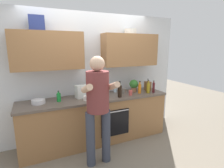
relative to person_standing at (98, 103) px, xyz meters
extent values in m
plane|color=#756B5B|center=(0.22, 0.67, -1.01)|extent=(12.00, 12.00, 0.00)
cube|color=silver|center=(0.22, 1.03, 0.24)|extent=(4.00, 0.06, 2.50)
cube|color=olive|center=(-0.58, 0.84, 0.76)|extent=(1.19, 0.32, 0.65)
cube|color=olive|center=(1.03, 0.84, 0.76)|extent=(1.19, 0.32, 0.65)
cylinder|color=silver|center=(1.03, 0.84, 1.14)|extent=(0.25, 0.25, 0.10)
cube|color=navy|center=(-0.73, 0.84, 1.20)|extent=(0.24, 0.20, 0.24)
cube|color=olive|center=(0.22, 0.67, -0.58)|extent=(2.80, 0.60, 0.86)
cube|color=brown|center=(0.22, 0.67, -0.13)|extent=(2.84, 0.64, 0.04)
cube|color=black|center=(0.47, 0.36, -0.56)|extent=(0.56, 0.02, 0.50)
cylinder|color=silver|center=(0.47, 0.34, -0.33)|extent=(0.52, 0.02, 0.02)
cylinder|color=#383D4C|center=(-0.13, 0.00, -0.57)|extent=(0.14, 0.14, 0.88)
cylinder|color=#383D4C|center=(0.13, 0.00, -0.57)|extent=(0.14, 0.14, 0.88)
cylinder|color=brown|center=(0.00, 0.00, 0.17)|extent=(0.34, 0.34, 0.61)
sphere|color=#D8AD8C|center=(0.00, 0.00, 0.59)|extent=(0.22, 0.22, 0.22)
cylinder|color=#D8AD8C|center=(-0.20, -0.12, 0.26)|extent=(0.09, 0.31, 0.19)
cylinder|color=#D8AD8C|center=(0.20, -0.12, 0.26)|extent=(0.09, 0.31, 0.19)
cylinder|color=#8C4C14|center=(0.18, 0.81, 0.02)|extent=(0.07, 0.07, 0.27)
cylinder|color=#8C4C14|center=(0.18, 0.81, 0.18)|extent=(0.03, 0.03, 0.06)
cylinder|color=black|center=(0.18, 0.81, 0.22)|extent=(0.04, 0.04, 0.02)
cylinder|color=orange|center=(1.12, 0.57, -0.02)|extent=(0.06, 0.06, 0.18)
cylinder|color=orange|center=(1.12, 0.57, 0.10)|extent=(0.03, 0.03, 0.06)
cylinder|color=black|center=(1.12, 0.57, 0.13)|extent=(0.04, 0.04, 0.02)
cylinder|color=olive|center=(1.30, 0.52, -0.01)|extent=(0.07, 0.07, 0.21)
cylinder|color=olive|center=(1.30, 0.52, 0.12)|extent=(0.03, 0.03, 0.05)
cylinder|color=black|center=(1.30, 0.52, 0.15)|extent=(0.03, 0.03, 0.01)
cylinder|color=silver|center=(0.70, 0.87, -0.04)|extent=(0.07, 0.07, 0.15)
cylinder|color=silver|center=(0.70, 0.87, 0.05)|extent=(0.03, 0.03, 0.04)
cylinder|color=black|center=(0.70, 0.87, 0.08)|extent=(0.03, 0.03, 0.01)
cylinder|color=#198C33|center=(-0.48, 0.69, -0.04)|extent=(0.07, 0.07, 0.14)
cylinder|color=#198C33|center=(-0.48, 0.69, 0.05)|extent=(0.03, 0.03, 0.04)
cylinder|color=black|center=(-0.48, 0.69, 0.07)|extent=(0.03, 0.03, 0.01)
cylinder|color=#471419|center=(1.42, 0.50, -0.01)|extent=(0.05, 0.05, 0.21)
cylinder|color=#471419|center=(1.42, 0.50, 0.11)|extent=(0.02, 0.02, 0.03)
cylinder|color=black|center=(1.42, 0.50, 0.13)|extent=(0.03, 0.03, 0.01)
cylinder|color=black|center=(0.61, 0.48, 0.00)|extent=(0.08, 0.08, 0.23)
cylinder|color=black|center=(0.61, 0.48, 0.15)|extent=(0.03, 0.03, 0.07)
cylinder|color=black|center=(0.61, 0.48, 0.19)|extent=(0.03, 0.03, 0.01)
cylinder|color=#BF4C47|center=(0.87, 0.52, -0.06)|extent=(0.07, 0.07, 0.10)
cylinder|color=white|center=(-0.04, 0.54, -0.07)|extent=(0.07, 0.07, 0.08)
cylinder|color=slate|center=(0.82, 0.70, -0.06)|extent=(0.07, 0.07, 0.10)
cylinder|color=silver|center=(-0.81, 0.71, -0.08)|extent=(0.22, 0.22, 0.07)
cube|color=brown|center=(1.41, 0.69, -0.01)|extent=(0.10, 0.14, 0.20)
cylinder|color=black|center=(1.39, 0.67, 0.12)|extent=(0.02, 0.02, 0.06)
cylinder|color=black|center=(1.42, 0.71, 0.12)|extent=(0.02, 0.02, 0.06)
cylinder|color=#9E6647|center=(1.07, 0.72, -0.07)|extent=(0.12, 0.12, 0.09)
sphere|color=#2D6B28|center=(1.07, 0.72, 0.06)|extent=(0.19, 0.19, 0.19)
cube|color=silver|center=(-0.03, 0.76, 0.01)|extent=(0.28, 0.19, 0.24)
camera|label=1|loc=(-0.86, -2.39, 0.82)|focal=28.16mm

